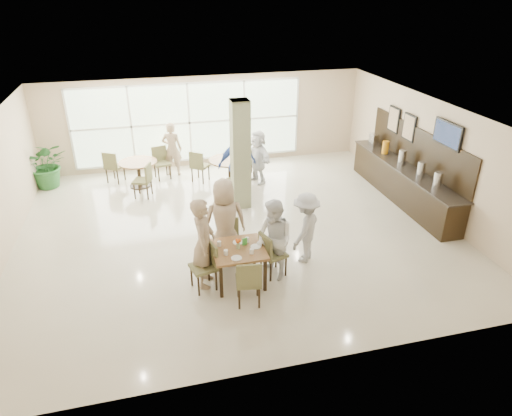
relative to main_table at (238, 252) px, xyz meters
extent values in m
plane|color=beige|center=(0.38, 2.12, -0.66)|extent=(10.00, 10.00, 0.00)
plane|color=white|center=(0.38, 2.12, 2.14)|extent=(10.00, 10.00, 0.00)
plane|color=beige|center=(0.38, 6.62, 0.74)|extent=(10.00, 0.00, 10.00)
plane|color=beige|center=(0.38, -2.38, 0.74)|extent=(10.00, 0.00, 10.00)
plane|color=beige|center=(5.38, 2.12, 0.74)|extent=(0.00, 9.00, 9.00)
plane|color=silver|center=(-0.12, 6.59, 0.74)|extent=(7.00, 0.00, 7.00)
cube|color=#6E7450|center=(0.78, 3.32, 0.74)|extent=(0.45, 0.45, 2.80)
cube|color=brown|center=(0.00, 0.00, 0.06)|extent=(1.00, 1.00, 0.05)
cube|color=black|center=(-0.42, -0.42, -0.31)|extent=(0.06, 0.06, 0.70)
cube|color=black|center=(0.42, -0.42, -0.31)|extent=(0.06, 0.06, 0.70)
cube|color=black|center=(-0.42, 0.42, -0.31)|extent=(0.06, 0.06, 0.70)
cube|color=black|center=(0.42, 0.42, -0.31)|extent=(0.06, 0.06, 0.70)
cylinder|color=brown|center=(-1.78, 5.29, 0.07)|extent=(1.08, 1.08, 0.04)
cylinder|color=black|center=(-1.78, 5.29, -0.31)|extent=(0.10, 0.10, 0.71)
cylinder|color=black|center=(-1.78, 5.29, -0.65)|extent=(0.60, 0.60, 0.03)
cylinder|color=brown|center=(0.78, 4.83, 0.07)|extent=(1.19, 1.19, 0.04)
cylinder|color=black|center=(0.78, 4.83, -0.31)|extent=(0.10, 0.10, 0.71)
cylinder|color=black|center=(0.78, 4.83, -0.65)|extent=(0.60, 0.60, 0.03)
cylinder|color=white|center=(-0.34, 0.18, 0.14)|extent=(0.08, 0.08, 0.10)
cylinder|color=white|center=(-0.27, -0.16, 0.14)|extent=(0.08, 0.08, 0.10)
cylinder|color=white|center=(0.22, 0.19, 0.14)|extent=(0.08, 0.08, 0.10)
cylinder|color=white|center=(0.21, -0.24, 0.14)|extent=(0.08, 0.08, 0.10)
cylinder|color=white|center=(-0.11, -0.33, 0.10)|extent=(0.20, 0.20, 0.01)
cylinder|color=white|center=(0.04, 0.22, 0.10)|extent=(0.20, 0.20, 0.01)
cylinder|color=white|center=(0.34, -0.03, 0.10)|extent=(0.20, 0.20, 0.01)
cylinder|color=#99B27F|center=(0.00, 0.00, 0.15)|extent=(0.07, 0.07, 0.12)
sphere|color=#E75813|center=(0.03, 0.00, 0.26)|extent=(0.07, 0.07, 0.07)
sphere|color=#E75813|center=(-0.02, 0.03, 0.26)|extent=(0.07, 0.07, 0.07)
sphere|color=#E75813|center=(-0.01, -0.03, 0.26)|extent=(0.07, 0.07, 0.07)
cube|color=green|center=(0.15, 0.10, 0.16)|extent=(0.10, 0.05, 0.15)
cube|color=black|center=(5.06, 2.62, -0.21)|extent=(0.60, 4.60, 0.90)
cube|color=black|center=(5.06, 2.62, 0.26)|extent=(0.64, 4.70, 0.04)
cube|color=black|center=(5.35, 2.62, 0.79)|extent=(0.04, 4.60, 1.00)
cylinder|color=silver|center=(5.06, 1.22, 0.48)|extent=(0.20, 0.20, 0.40)
cylinder|color=silver|center=(5.06, 1.92, 0.48)|extent=(0.20, 0.20, 0.40)
cylinder|color=silver|center=(5.06, 2.82, 0.48)|extent=(0.20, 0.20, 0.40)
cylinder|color=orange|center=(5.06, 3.72, 0.46)|extent=(0.18, 0.18, 0.36)
cube|color=silver|center=(5.06, 4.42, 0.46)|extent=(0.18, 0.30, 0.36)
cube|color=black|center=(5.32, 1.52, 1.49)|extent=(0.06, 1.00, 0.58)
cube|color=#7F99CC|center=(5.30, 1.52, 1.49)|extent=(0.01, 0.92, 0.50)
cube|color=black|center=(5.33, 3.12, 1.19)|extent=(0.04, 0.55, 0.70)
cube|color=brown|center=(5.31, 3.12, 1.19)|extent=(0.01, 0.47, 0.62)
cube|color=black|center=(5.33, 3.92, 1.19)|extent=(0.04, 0.55, 0.70)
cube|color=brown|center=(5.31, 3.92, 1.19)|extent=(0.01, 0.47, 0.62)
imported|color=#28652C|center=(-4.28, 5.88, 0.02)|extent=(1.24, 1.24, 1.36)
imported|color=tan|center=(-0.64, 0.10, 0.25)|extent=(0.59, 0.75, 1.82)
imported|color=tan|center=(-0.10, 0.84, 0.26)|extent=(0.90, 0.50, 1.84)
imported|color=white|center=(0.72, 0.01, 0.16)|extent=(0.89, 0.98, 1.65)
imported|color=#AEAEB0|center=(1.51, 0.43, 0.10)|extent=(1.08, 1.12, 1.53)
imported|color=#3A59AE|center=(0.82, 3.92, 0.27)|extent=(1.19, 0.83, 1.86)
imported|color=white|center=(1.60, 4.77, 0.12)|extent=(1.09, 1.57, 1.56)
imported|color=tan|center=(-0.75, 5.93, 0.16)|extent=(0.69, 0.55, 1.64)
camera|label=1|loc=(-1.49, -7.30, 4.66)|focal=32.00mm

